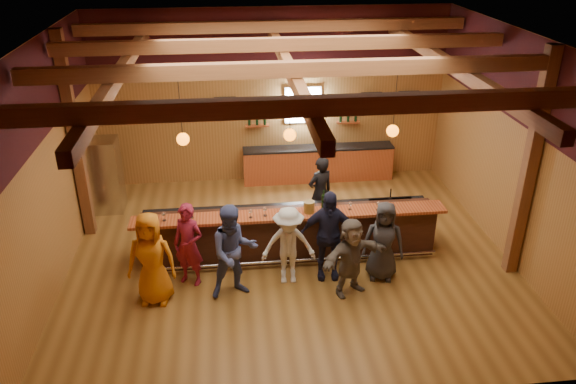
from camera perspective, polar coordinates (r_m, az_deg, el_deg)
The scene contains 27 objects.
room at distance 10.56m, azimuth 0.15°, elevation 8.54°, with size 9.04×9.00×4.52m.
bar_counter at distance 11.74m, azimuth 0.16°, elevation -3.95°, with size 6.30×1.07×1.11m.
back_bar_cabinet at distance 15.08m, azimuth 3.07°, elevation 2.92°, with size 4.00×0.52×0.95m.
window at distance 14.69m, azimuth 1.52°, elevation 8.85°, with size 0.95×0.09×0.95m.
framed_pictures at distance 14.80m, azimuth 4.89°, elevation 9.11°, with size 5.35×0.05×0.45m.
wine_shelves at distance 14.76m, azimuth 1.53°, elevation 7.19°, with size 3.00×0.18×0.30m.
pendant_lights at distance 10.67m, azimuth 0.18°, elevation 5.86°, with size 4.24×0.24×1.37m.
stainless_fridge at distance 14.01m, azimuth -18.03°, elevation 1.62°, with size 0.70×0.70×1.80m, color silver.
customer_orange at distance 10.42m, azimuth -13.69°, elevation -6.59°, with size 0.88×0.57×1.80m, color #CA6D13.
customer_redvest at distance 10.81m, azimuth -10.06°, elevation -5.30°, with size 0.61×0.40×1.68m, color maroon.
customer_denim at distance 10.32m, azimuth -5.53°, elevation -6.06°, with size 0.90×0.70×1.85m, color #445189.
customer_white at distance 10.69m, azimuth 0.05°, elevation -5.49°, with size 1.03×0.59×1.60m, color silver.
customer_navy at distance 10.81m, azimuth 4.07°, elevation -4.39°, with size 1.09×0.45×1.85m, color #1A1B34.
customer_brown at distance 10.47m, azimuth 6.41°, elevation -6.57°, with size 1.44×0.46×1.55m, color #645B50.
customer_dark at distance 10.96m, azimuth 9.66°, elevation -4.94°, with size 0.79×0.52×1.63m, color #2C2B2E.
bartender at distance 12.59m, azimuth 3.28°, elevation -0.07°, with size 0.62×0.41×1.71m, color black.
ice_bucket at distance 11.16m, azimuth 2.15°, elevation -1.52°, with size 0.22×0.22×0.24m, color brown.
bottle_a at distance 11.31m, azimuth 3.64°, elevation -0.96°, with size 0.09×0.09×0.39m.
bottle_b at distance 11.34m, azimuth 4.15°, elevation -0.96°, with size 0.08×0.08×0.37m.
glass_a at distance 11.10m, azimuth -12.52°, elevation -2.24°, with size 0.09×0.09×0.19m.
glass_b at distance 11.11m, azimuth -9.77°, elevation -2.02°, with size 0.08×0.08×0.18m.
glass_c at distance 11.04m, azimuth -6.29°, elevation -2.01°, with size 0.07×0.07×0.17m.
glass_d at distance 10.97m, azimuth -3.83°, elevation -2.03°, with size 0.08×0.08×0.18m.
glass_e at distance 11.02m, azimuth -2.36°, elevation -1.77°, with size 0.09×0.09×0.20m.
glass_f at distance 11.20m, azimuth 4.34°, elevation -1.43°, with size 0.08×0.08×0.18m.
glass_g at distance 11.32m, azimuth 6.34°, elevation -1.22°, with size 0.08×0.08×0.18m.
glass_h at distance 11.36m, azimuth 9.17°, elevation -1.21°, with size 0.09×0.09×0.20m.
Camera 1 is at (-1.16, -9.94, 6.39)m, focal length 35.00 mm.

